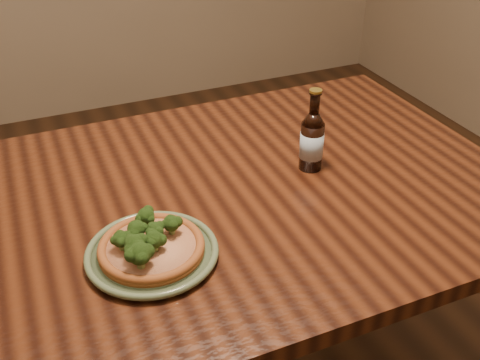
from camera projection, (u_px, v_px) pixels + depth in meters
name	position (u px, v px, depth m)	size (l,w,h in m)	color
table	(173.00, 237.00, 1.27)	(1.60, 0.90, 0.75)	#421D0E
plate	(152.00, 253.00, 1.07)	(0.25, 0.25, 0.02)	#576747
pizza	(150.00, 245.00, 1.05)	(0.20, 0.20, 0.07)	brown
beer_bottle	(312.00, 140.00, 1.30)	(0.06, 0.06, 0.20)	black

